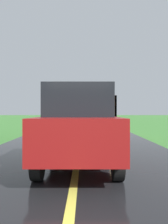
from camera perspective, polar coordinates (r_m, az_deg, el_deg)
banana_truck_near at (r=12.80m, az=1.15°, el=0.33°), size 2.38×5.82×2.80m
following_car at (r=5.53m, az=-1.00°, el=-3.43°), size 1.74×4.10×1.92m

